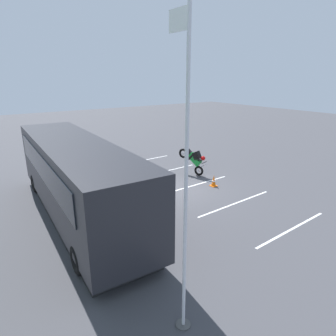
# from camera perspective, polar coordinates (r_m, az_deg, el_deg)

# --- Properties ---
(ground_plane) EXTENTS (80.00, 80.00, 0.00)m
(ground_plane) POSITION_cam_1_polar(r_m,az_deg,el_deg) (15.55, 1.79, -4.12)
(ground_plane) COLOR #424247
(tour_bus) EXTENTS (11.11, 3.00, 3.25)m
(tour_bus) POSITION_cam_1_polar(r_m,az_deg,el_deg) (12.65, -17.53, -2.19)
(tour_bus) COLOR #26262B
(tour_bus) RESTS_ON ground_plane
(spectator_far_left) EXTENTS (0.58, 0.34, 1.68)m
(spectator_far_left) POSITION_cam_1_polar(r_m,az_deg,el_deg) (13.67, -4.49, -2.82)
(spectator_far_left) COLOR black
(spectator_far_left) RESTS_ON ground_plane
(spectator_left) EXTENTS (0.57, 0.32, 1.79)m
(spectator_left) POSITION_cam_1_polar(r_m,az_deg,el_deg) (14.21, -7.05, -1.77)
(spectator_left) COLOR black
(spectator_left) RESTS_ON ground_plane
(spectator_centre) EXTENTS (0.58, 0.36, 1.68)m
(spectator_centre) POSITION_cam_1_polar(r_m,az_deg,el_deg) (15.24, -8.88, -0.82)
(spectator_centre) COLOR black
(spectator_centre) RESTS_ON ground_plane
(parked_motorcycle_silver) EXTENTS (2.04, 0.65, 0.99)m
(parked_motorcycle_silver) POSITION_cam_1_polar(r_m,az_deg,el_deg) (12.26, -3.86, -7.89)
(parked_motorcycle_silver) COLOR black
(parked_motorcycle_silver) RESTS_ON ground_plane
(stunt_motorcycle) EXTENTS (1.96, 0.98, 1.64)m
(stunt_motorcycle) POSITION_cam_1_polar(r_m,az_deg,el_deg) (17.57, 5.14, 1.79)
(stunt_motorcycle) COLOR black
(stunt_motorcycle) RESTS_ON ground_plane
(flagpole) EXTENTS (0.78, 0.36, 6.97)m
(flagpole) POSITION_cam_1_polar(r_m,az_deg,el_deg) (6.04, 3.36, -4.93)
(flagpole) COLOR silver
(flagpole) RESTS_ON ground_plane
(traffic_cone) EXTENTS (0.34, 0.34, 0.63)m
(traffic_cone) POSITION_cam_1_polar(r_m,az_deg,el_deg) (16.03, 8.95, -2.49)
(traffic_cone) COLOR orange
(traffic_cone) RESTS_ON ground_plane
(bay_line_a) EXTENTS (0.25, 4.57, 0.01)m
(bay_line_a) POSITION_cam_1_polar(r_m,az_deg,el_deg) (12.67, 23.17, -10.92)
(bay_line_a) COLOR white
(bay_line_a) RESTS_ON ground_plane
(bay_line_b) EXTENTS (0.26, 4.83, 0.01)m
(bay_line_b) POSITION_cam_1_polar(r_m,az_deg,el_deg) (14.21, 13.10, -6.75)
(bay_line_b) COLOR white
(bay_line_b) RESTS_ON ground_plane
(bay_line_c) EXTENTS (0.26, 4.74, 0.01)m
(bay_line_c) POSITION_cam_1_polar(r_m,az_deg,el_deg) (16.15, 5.35, -3.33)
(bay_line_c) COLOR white
(bay_line_c) RESTS_ON ground_plane
(bay_line_d) EXTENTS (0.25, 4.61, 0.01)m
(bay_line_d) POSITION_cam_1_polar(r_m,az_deg,el_deg) (18.36, -0.60, -0.65)
(bay_line_d) COLOR white
(bay_line_d) RESTS_ON ground_plane
(bay_line_e) EXTENTS (0.25, 4.54, 0.01)m
(bay_line_e) POSITION_cam_1_polar(r_m,az_deg,el_deg) (20.76, -5.22, 1.45)
(bay_line_e) COLOR white
(bay_line_e) RESTS_ON ground_plane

